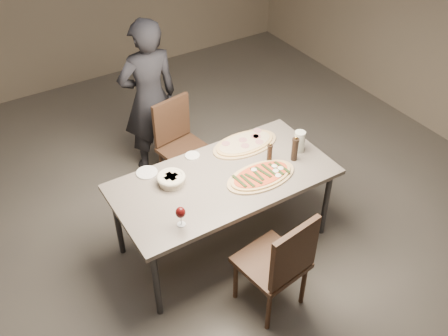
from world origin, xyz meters
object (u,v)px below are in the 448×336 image
chair_far (179,140)px  dining_table (224,183)px  ham_pizza (245,144)px  bread_basket (171,179)px  carafe (299,141)px  chair_near (281,261)px  diner (149,98)px  zucchini_pizza (261,176)px  pepper_mill_left (270,153)px

chair_far → dining_table: bearing=74.6°
ham_pizza → chair_far: (-0.31, 0.68, -0.25)m
bread_basket → carafe: bearing=-9.4°
dining_table → bread_basket: (-0.39, 0.16, 0.11)m
chair_near → diner: diner is taller
chair_near → chair_far: size_ratio=1.05×
zucchini_pizza → pepper_mill_left: bearing=27.9°
pepper_mill_left → diner: size_ratio=0.11×
dining_table → bread_basket: bread_basket is taller
pepper_mill_left → diner: 1.43m
bread_basket → diner: (0.37, 1.18, 0.02)m
pepper_mill_left → diner: bearing=108.8°
carafe → diner: (-0.76, 1.36, -0.03)m
zucchini_pizza → chair_far: size_ratio=0.67×
pepper_mill_left → carafe: size_ratio=0.97×
pepper_mill_left → carafe: carafe is taller
bread_basket → diner: size_ratio=0.14×
zucchini_pizza → chair_near: 0.74m
chair_far → carafe: bearing=113.3°
zucchini_pizza → chair_far: (-0.17, 1.11, -0.26)m
dining_table → diner: 1.34m
ham_pizza → pepper_mill_left: (0.04, -0.30, 0.07)m
pepper_mill_left → carafe: (0.30, -0.01, 0.01)m
carafe → chair_far: carafe is taller
ham_pizza → chair_near: size_ratio=0.65×
diner → zucchini_pizza: bearing=103.1°
pepper_mill_left → chair_near: bearing=-119.9°
zucchini_pizza → carafe: carafe is taller
chair_far → diner: diner is taller
ham_pizza → bread_basket: size_ratio=2.69×
zucchini_pizza → ham_pizza: zucchini_pizza is taller
zucchini_pizza → pepper_mill_left: 0.23m
dining_table → ham_pizza: bearing=35.7°
ham_pizza → diner: 1.13m
dining_table → carafe: size_ratio=9.35×
dining_table → chair_far: (0.08, 0.96, -0.18)m
dining_table → zucchini_pizza: bearing=-31.1°
zucchini_pizza → pepper_mill_left: (0.18, 0.14, 0.07)m
bread_basket → diner: diner is taller
dining_table → pepper_mill_left: (0.43, -0.02, 0.15)m
carafe → chair_far: (-0.65, 0.99, -0.33)m
dining_table → chair_far: bearing=84.9°
carafe → pepper_mill_left: bearing=178.1°
bread_basket → chair_far: size_ratio=0.25×
chair_near → chair_far: bearing=78.8°
carafe → diner: 1.56m
ham_pizza → pepper_mill_left: bearing=-100.6°
diner → chair_near: bearing=92.5°
dining_table → diner: bearing=91.1°
ham_pizza → diner: size_ratio=0.38×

